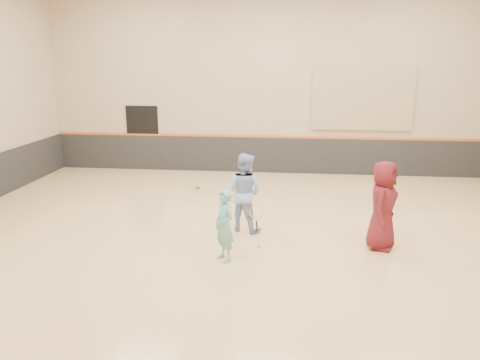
# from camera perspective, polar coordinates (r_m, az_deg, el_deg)

# --- Properties ---
(room) EXTENTS (15.04, 12.04, 6.22)m
(room) POSITION_cam_1_polar(r_m,az_deg,el_deg) (9.92, 2.79, -2.54)
(room) COLOR tan
(room) RESTS_ON ground
(wainscot_back) EXTENTS (14.90, 0.04, 1.20)m
(wainscot_back) POSITION_cam_1_polar(r_m,az_deg,el_deg) (15.76, 4.13, 3.04)
(wainscot_back) COLOR #232326
(wainscot_back) RESTS_ON floor
(accent_stripe) EXTENTS (14.90, 0.03, 0.06)m
(accent_stripe) POSITION_cam_1_polar(r_m,az_deg,el_deg) (15.64, 4.17, 5.26)
(accent_stripe) COLOR #D85914
(accent_stripe) RESTS_ON wall_back
(acoustic_panel) EXTENTS (3.20, 0.08, 2.00)m
(acoustic_panel) POSITION_cam_1_polar(r_m,az_deg,el_deg) (15.63, 14.71, 9.56)
(acoustic_panel) COLOR tan
(acoustic_panel) RESTS_ON wall_back
(doorway) EXTENTS (1.10, 0.05, 2.20)m
(doorway) POSITION_cam_1_polar(r_m,az_deg,el_deg) (16.47, -11.75, 5.04)
(doorway) COLOR black
(doorway) RESTS_ON floor
(girl) EXTENTS (0.57, 0.61, 1.39)m
(girl) POSITION_cam_1_polar(r_m,az_deg,el_deg) (8.81, -1.91, -5.57)
(girl) COLOR #6AB8B5
(girl) RESTS_ON floor
(instructor) EXTENTS (1.05, 0.96, 1.75)m
(instructor) POSITION_cam_1_polar(r_m,az_deg,el_deg) (10.33, 0.53, -1.48)
(instructor) COLOR #96B4E8
(instructor) RESTS_ON floor
(young_man) EXTENTS (0.86, 1.03, 1.80)m
(young_man) POSITION_cam_1_polar(r_m,az_deg,el_deg) (9.73, 17.02, -2.98)
(young_man) COLOR maroon
(young_man) RESTS_ON floor
(held_racket) EXTENTS (0.40, 0.40, 0.61)m
(held_racket) POSITION_cam_1_polar(r_m,az_deg,el_deg) (10.17, 1.99, -3.94)
(held_racket) COLOR #C5D62E
(held_racket) RESTS_ON instructor
(spare_racket) EXTENTS (0.70, 0.70, 0.13)m
(spare_racket) POSITION_cam_1_polar(r_m,az_deg,el_deg) (14.05, -5.70, -0.65)
(spare_racket) COLOR #B3C32B
(spare_racket) RESTS_ON floor
(ball_under_racket) EXTENTS (0.07, 0.07, 0.07)m
(ball_under_racket) POSITION_cam_1_polar(r_m,az_deg,el_deg) (9.64, 2.33, -7.99)
(ball_under_racket) COLOR yellow
(ball_under_racket) RESTS_ON floor
(ball_in_hand) EXTENTS (0.07, 0.07, 0.07)m
(ball_in_hand) POSITION_cam_1_polar(r_m,az_deg,el_deg) (9.54, 17.98, -2.31)
(ball_in_hand) COLOR gold
(ball_in_hand) RESTS_ON young_man
(ball_beside_spare) EXTENTS (0.07, 0.07, 0.07)m
(ball_beside_spare) POSITION_cam_1_polar(r_m,az_deg,el_deg) (13.05, -0.66, -1.91)
(ball_beside_spare) COLOR #CAD331
(ball_beside_spare) RESTS_ON floor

